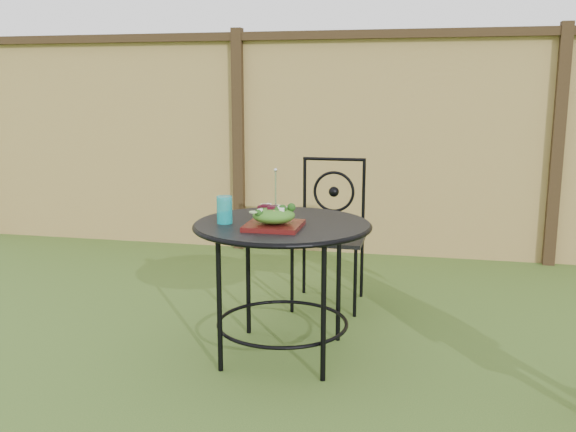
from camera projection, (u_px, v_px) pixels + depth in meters
The scene contains 8 objects.
ground at pixel (359, 356), 3.42m from camera, with size 60.00×60.00×0.00m, color #2D4C18.
fence at pixel (390, 144), 5.33m from camera, with size 8.00×0.12×1.90m.
patio_table at pixel (282, 249), 3.33m from camera, with size 0.92×0.92×0.72m.
patio_chair at pixel (330, 228), 4.20m from camera, with size 0.46×0.46×0.95m.
salad_plate at pixel (274, 226), 3.17m from camera, with size 0.27×0.27×0.02m, color #3C080F.
salad at pixel (274, 215), 3.16m from camera, with size 0.21×0.21×0.08m, color #235614.
fork at pixel (276, 189), 3.13m from camera, with size 0.01×0.01×0.18m, color silver.
drinking_glass at pixel (225, 210), 3.27m from camera, with size 0.08×0.08×0.14m, color #0EA0A7.
Camera 1 is at (0.31, -3.21, 1.41)m, focal length 40.00 mm.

